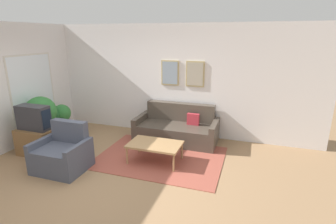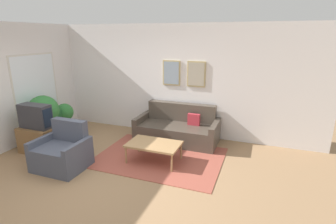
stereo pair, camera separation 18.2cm
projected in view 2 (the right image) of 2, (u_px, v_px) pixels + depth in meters
ground_plane at (102, 177)px, 4.67m from camera, size 16.00×16.00×0.00m
area_rug at (160, 157)px, 5.41m from camera, size 2.53×1.84×0.01m
wall_back at (157, 80)px, 6.57m from camera, size 8.00×0.09×2.70m
wall_left_window at (13, 87)px, 5.71m from camera, size 0.08×8.00×2.70m
couch at (178, 129)px, 6.21m from camera, size 1.91×0.90×0.85m
coffee_table at (154, 145)px, 5.15m from camera, size 1.03×0.64×0.39m
tv_stand at (39, 140)px, 5.60m from camera, size 0.77×0.46×0.55m
tv at (35, 116)px, 5.45m from camera, size 0.68×0.28×0.51m
armchair at (63, 153)px, 4.94m from camera, size 0.91×0.76×0.87m
potted_plant_tall at (43, 111)px, 6.08m from camera, size 0.70×0.70×1.10m
potted_plant_by_window at (65, 115)px, 6.75m from camera, size 0.45×0.45×0.75m
potted_plant_small at (52, 117)px, 6.41m from camera, size 0.49×0.49×0.82m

